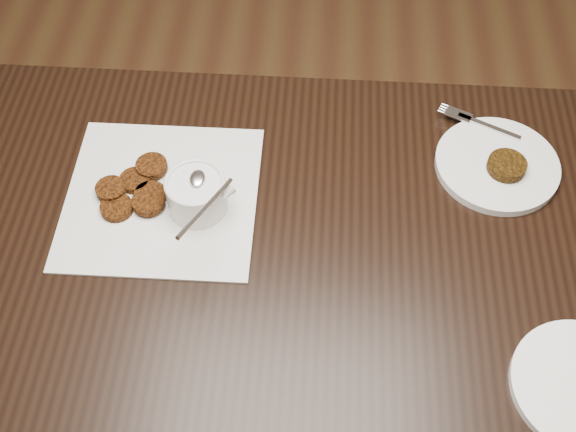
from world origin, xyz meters
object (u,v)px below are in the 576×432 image
(table, at_px, (251,351))
(plate_with_patty, at_px, (498,162))
(sauce_ramekin, at_px, (194,181))
(napkin, at_px, (162,197))

(table, xyz_separation_m, plate_with_patty, (0.44, 0.21, 0.39))
(sauce_ramekin, distance_m, plate_with_patty, 0.54)
(plate_with_patty, bearing_deg, table, -154.51)
(napkin, distance_m, sauce_ramekin, 0.10)
(plate_with_patty, bearing_deg, sauce_ramekin, -166.57)
(napkin, xyz_separation_m, plate_with_patty, (0.59, 0.11, 0.01))
(table, xyz_separation_m, napkin, (-0.15, 0.10, 0.38))
(table, bearing_deg, plate_with_patty, 25.49)
(napkin, height_order, sauce_ramekin, sauce_ramekin)
(table, distance_m, sauce_ramekin, 0.46)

